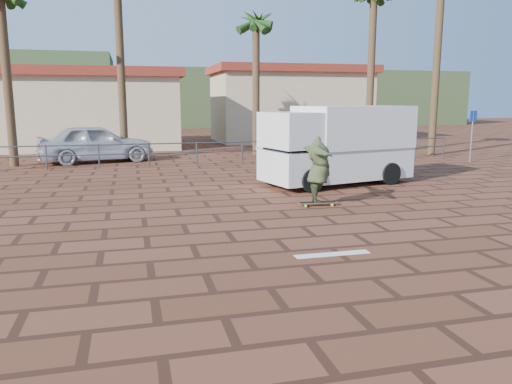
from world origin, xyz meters
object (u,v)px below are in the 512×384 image
longboard (318,203)px  car_white (305,144)px  car_silver (96,143)px  skateboarder (319,170)px  campervan (338,143)px

longboard → car_white: size_ratio=0.23×
car_silver → longboard: bearing=-163.9°
skateboarder → campervan: size_ratio=0.40×
car_white → car_silver: bearing=73.8°
campervan → car_white: campervan is taller
car_silver → campervan: bearing=-147.6°
longboard → skateboarder: skateboarder is taller
car_white → campervan: bearing=159.8°
car_silver → car_white: (9.50, -1.19, -0.12)m
longboard → campervan: bearing=64.6°
skateboarder → campervan: 3.76m
longboard → car_silver: 12.99m
skateboarder → car_silver: bearing=33.0°
skateboarder → car_silver: skateboarder is taller
car_silver → car_white: 9.57m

